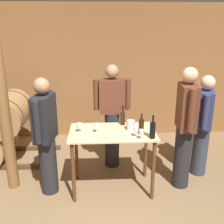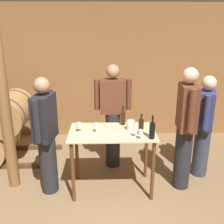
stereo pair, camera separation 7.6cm
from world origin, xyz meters
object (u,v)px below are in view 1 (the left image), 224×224
Objects in this scene: wooden_post at (2,99)px; wine_glass_far_side at (141,132)px; person_visitor_near_door at (203,124)px; wine_bottle_far_left at (123,118)px; wine_glass_near_left at (79,126)px; wine_bottle_left at (141,126)px; person_host at (46,135)px; person_visitor_bearded at (185,127)px; person_visitor_with_scarf at (112,115)px; wine_glass_near_right at (136,129)px; ice_bucket at (131,125)px; wine_bottle_center at (153,130)px; wine_glass_near_center at (96,126)px.

wine_glass_far_side is (1.83, -0.40, -0.35)m from wooden_post.
person_visitor_near_door is at bearing 4.25° from wooden_post.
wine_bottle_far_left reaches higher than wine_glass_near_left.
person_host reaches higher than wine_bottle_left.
person_visitor_bearded reaches higher than wine_glass_near_left.
person_visitor_with_scarf is 1.18m from person_visitor_bearded.
wine_glass_near_right is (-0.09, -0.11, -0.01)m from wine_bottle_left.
wine_glass_near_right is 1.25m from person_visitor_near_door.
wine_glass_near_right reaches higher than ice_bucket.
wine_bottle_center reaches higher than wine_bottle_left.
wine_bottle_center is 0.15m from wine_glass_far_side.
wine_bottle_left is 0.61m from wine_glass_near_center.
ice_bucket is at bearing -70.05° from person_visitor_with_scarf.
person_host is at bearing -176.29° from ice_bucket.
wine_glass_near_right is (0.52, -0.16, 0.01)m from wine_glass_near_center.
wine_glass_near_left is 1.90m from person_visitor_near_door.
wooden_post is 2.53m from person_visitor_bearded.
person_visitor_bearded reaches higher than wine_bottle_left.
person_visitor_bearded is at bearing 9.23° from wine_bottle_left.
ice_bucket is (0.71, 0.05, -0.02)m from wine_glass_near_left.
ice_bucket is at bearing 99.20° from wine_glass_near_right.
wine_bottle_far_left reaches higher than ice_bucket.
person_visitor_bearded is at bearing -140.63° from person_visitor_near_door.
wooden_post is at bearing 173.57° from wine_bottle_left.
wine_bottle_left is (0.22, -0.34, 0.01)m from wine_bottle_far_left.
ice_bucket is at bearing -65.56° from wine_bottle_far_left.
ice_bucket is (0.48, 0.08, -0.03)m from wine_glass_near_center.
person_visitor_bearded is (1.47, 0.02, -0.05)m from wine_glass_near_left.
wine_bottle_left is at bearing -6.43° from wooden_post.
person_visitor_with_scarf is at bearing 146.65° from person_visitor_bearded.
wine_glass_near_center is (1.25, -0.16, -0.35)m from wooden_post.
ice_bucket is at bearing 133.52° from wine_bottle_left.
wine_bottle_left is 0.17× the size of person_host.
wine_bottle_far_left is 1.11m from person_host.
person_visitor_bearded is (0.99, -0.65, 0.03)m from person_visitor_with_scarf.
wooden_post reaches higher than person_host.
wine_glass_near_left is at bearing -176.22° from ice_bucket.
wine_glass_near_center is 1.68m from person_visitor_near_door.
wine_glass_near_left is at bearing -157.93° from wine_bottle_far_left.
ice_bucket reaches higher than wine_glass_near_left.
wine_bottle_left is 0.17× the size of person_visitor_near_door.
wine_bottle_center is (0.34, -0.50, 0.01)m from wine_bottle_far_left.
person_host reaches higher than wine_glass_far_side.
wine_bottle_left is at bearing -2.53° from person_host.
wooden_post is 1.62× the size of person_host.
wooden_post is at bearing -160.04° from person_visitor_with_scarf.
wine_bottle_left reaches higher than wine_glass_near_right.
wooden_post is 1.90m from wine_glass_far_side.
wine_bottle_center reaches higher than wine_glass_near_center.
person_host is (-0.69, 0.00, -0.12)m from wine_glass_near_center.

